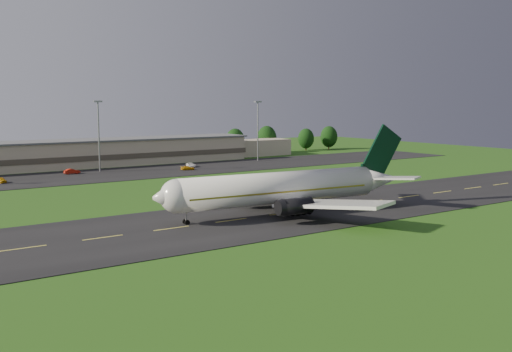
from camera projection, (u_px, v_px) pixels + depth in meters
ground at (231, 221)px, 95.44m from camera, size 360.00×360.00×0.00m
taxiway at (231, 221)px, 95.44m from camera, size 220.00×30.00×0.10m
apron at (92, 176)px, 154.55m from camera, size 260.00×30.00×0.10m
airliner at (283, 188)px, 100.75m from camera, size 51.27×42.00×15.57m
terminal at (87, 154)px, 177.47m from camera, size 145.00×16.00×8.40m
light_mast_centre at (99, 127)px, 162.30m from camera, size 2.40×1.20×20.35m
light_mast_east at (258, 124)px, 192.91m from camera, size 2.40×1.20×20.35m
tree_line at (186, 143)px, 207.17m from camera, size 197.94×9.04×10.66m
service_vehicle_a at (1, 180)px, 140.45m from camera, size 2.39×4.23×1.36m
service_vehicle_b at (72, 171)px, 158.15m from camera, size 4.32×1.54×1.42m
service_vehicle_c at (191, 165)px, 175.34m from camera, size 3.04×4.96×1.29m
service_vehicle_d at (188, 168)px, 167.40m from camera, size 4.34×2.73×1.17m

